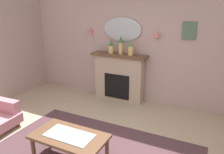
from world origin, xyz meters
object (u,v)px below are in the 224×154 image
(mantel_vase_centre, at_px, (111,47))
(mantel_vase_right, at_px, (131,48))
(wall_mirror, at_px, (122,30))
(wall_sconce_left, at_px, (90,30))
(framed_picture, at_px, (189,31))
(coffee_table, at_px, (69,139))
(fireplace, at_px, (119,77))
(wall_sconce_right, at_px, (157,34))
(mantel_vase_left, at_px, (121,45))

(mantel_vase_centre, relative_size, mantel_vase_right, 0.95)
(wall_mirror, height_order, wall_sconce_left, wall_mirror)
(framed_picture, bearing_deg, mantel_vase_right, -171.47)
(framed_picture, height_order, coffee_table, framed_picture)
(mantel_vase_right, xyz_separation_m, wall_mirror, (-0.30, 0.17, 0.39))
(wall_sconce_left, xyz_separation_m, framed_picture, (2.35, 0.06, 0.09))
(mantel_vase_right, height_order, wall_sconce_left, wall_sconce_left)
(fireplace, bearing_deg, wall_sconce_right, 6.16)
(mantel_vase_left, xyz_separation_m, wall_sconce_left, (-0.90, 0.12, 0.27))
(mantel_vase_right, xyz_separation_m, framed_picture, (1.20, 0.18, 0.43))
(mantel_vase_left, height_order, framed_picture, framed_picture)
(fireplace, xyz_separation_m, coffee_table, (0.32, -2.44, -0.19))
(fireplace, xyz_separation_m, mantel_vase_right, (0.30, -0.03, 0.75))
(wall_sconce_left, bearing_deg, wall_mirror, 3.37)
(coffee_table, bearing_deg, mantel_vase_left, 96.32)
(fireplace, height_order, mantel_vase_left, mantel_vase_left)
(fireplace, relative_size, coffee_table, 1.24)
(mantel_vase_right, distance_m, wall_sconce_left, 1.21)
(mantel_vase_left, bearing_deg, coffee_table, -83.68)
(fireplace, relative_size, mantel_vase_left, 3.14)
(fireplace, height_order, mantel_vase_centre, mantel_vase_centre)
(wall_sconce_right, relative_size, coffee_table, 0.13)
(mantel_vase_centre, relative_size, wall_sconce_right, 2.43)
(fireplace, height_order, coffee_table, fireplace)
(coffee_table, bearing_deg, fireplace, 97.41)
(wall_sconce_right, bearing_deg, wall_mirror, 176.63)
(mantel_vase_left, height_order, wall_mirror, wall_mirror)
(wall_sconce_left, bearing_deg, wall_sconce_right, 0.00)
(framed_picture, bearing_deg, wall_sconce_left, -178.54)
(mantel_vase_left, bearing_deg, wall_sconce_right, 8.53)
(mantel_vase_left, xyz_separation_m, framed_picture, (1.45, 0.18, 0.36))
(wall_sconce_right, bearing_deg, mantel_vase_centre, -173.48)
(mantel_vase_right, height_order, framed_picture, framed_picture)
(mantel_vase_centre, xyz_separation_m, mantel_vase_right, (0.50, -0.00, 0.00))
(mantel_vase_right, relative_size, framed_picture, 0.99)
(fireplace, distance_m, coffee_table, 2.46)
(wall_sconce_left, xyz_separation_m, coffee_table, (1.17, -2.53, -1.28))
(wall_mirror, bearing_deg, wall_sconce_left, -176.63)
(mantel_vase_left, distance_m, framed_picture, 1.51)
(fireplace, bearing_deg, coffee_table, -82.59)
(mantel_vase_centre, bearing_deg, fireplace, 8.06)
(mantel_vase_left, xyz_separation_m, wall_sconce_right, (0.80, 0.12, 0.27))
(mantel_vase_centre, bearing_deg, framed_picture, 6.04)
(mantel_vase_centre, relative_size, coffee_table, 0.31)
(fireplace, relative_size, wall_mirror, 1.42)
(wall_mirror, bearing_deg, framed_picture, 0.38)
(wall_sconce_right, xyz_separation_m, coffee_table, (-0.53, -2.53, -1.28))
(wall_sconce_left, bearing_deg, mantel_vase_right, -5.96)
(wall_mirror, relative_size, coffee_table, 0.87)
(framed_picture, distance_m, coffee_table, 3.16)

